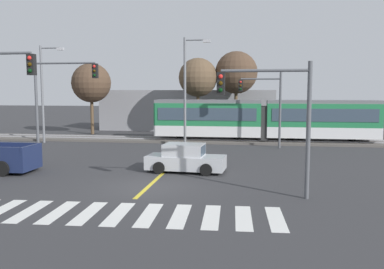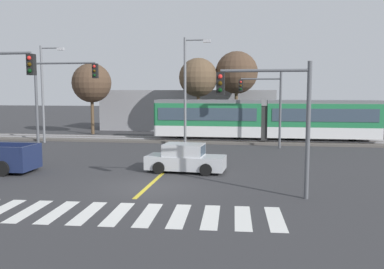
% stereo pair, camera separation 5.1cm
% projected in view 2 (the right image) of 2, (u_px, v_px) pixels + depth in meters
% --- Properties ---
extents(ground_plane, '(200.00, 200.00, 0.00)m').
position_uv_depth(ground_plane, '(147.00, 187.00, 18.36)').
color(ground_plane, '#333335').
extents(track_bed, '(120.00, 4.00, 0.18)m').
position_uv_depth(track_bed, '(198.00, 140.00, 35.42)').
color(track_bed, '#56514C').
rests_on(track_bed, ground).
extents(rail_near, '(120.00, 0.08, 0.10)m').
position_uv_depth(rail_near, '(197.00, 140.00, 34.70)').
color(rail_near, '#939399').
rests_on(rail_near, track_bed).
extents(rail_far, '(120.00, 0.08, 0.10)m').
position_uv_depth(rail_far, '(200.00, 138.00, 36.12)').
color(rail_far, '#939399').
rests_on(rail_far, track_bed).
extents(light_rail_tram, '(18.50, 2.64, 3.43)m').
position_uv_depth(light_rail_tram, '(264.00, 118.00, 34.38)').
color(light_rail_tram, silver).
rests_on(light_rail_tram, track_bed).
extents(crosswalk_stripe_1, '(0.69, 2.82, 0.01)m').
position_uv_depth(crosswalk_stripe_1, '(0.00, 210.00, 14.82)').
color(crosswalk_stripe_1, silver).
rests_on(crosswalk_stripe_1, ground).
extents(crosswalk_stripe_2, '(0.69, 2.82, 0.01)m').
position_uv_depth(crosswalk_stripe_2, '(29.00, 211.00, 14.71)').
color(crosswalk_stripe_2, silver).
rests_on(crosswalk_stripe_2, ground).
extents(crosswalk_stripe_3, '(0.69, 2.82, 0.01)m').
position_uv_depth(crosswalk_stripe_3, '(58.00, 212.00, 14.60)').
color(crosswalk_stripe_3, silver).
rests_on(crosswalk_stripe_3, ground).
extents(crosswalk_stripe_4, '(0.69, 2.82, 0.01)m').
position_uv_depth(crosswalk_stripe_4, '(88.00, 213.00, 14.49)').
color(crosswalk_stripe_4, silver).
rests_on(crosswalk_stripe_4, ground).
extents(crosswalk_stripe_5, '(0.69, 2.82, 0.01)m').
position_uv_depth(crosswalk_stripe_5, '(118.00, 214.00, 14.38)').
color(crosswalk_stripe_5, silver).
rests_on(crosswalk_stripe_5, ground).
extents(crosswalk_stripe_6, '(0.69, 2.82, 0.01)m').
position_uv_depth(crosswalk_stripe_6, '(148.00, 215.00, 14.26)').
color(crosswalk_stripe_6, silver).
rests_on(crosswalk_stripe_6, ground).
extents(crosswalk_stripe_7, '(0.69, 2.82, 0.01)m').
position_uv_depth(crosswalk_stripe_7, '(179.00, 216.00, 14.15)').
color(crosswalk_stripe_7, silver).
rests_on(crosswalk_stripe_7, ground).
extents(crosswalk_stripe_8, '(0.69, 2.82, 0.01)m').
position_uv_depth(crosswalk_stripe_8, '(211.00, 217.00, 14.04)').
color(crosswalk_stripe_8, silver).
rests_on(crosswalk_stripe_8, ground).
extents(crosswalk_stripe_9, '(0.69, 2.82, 0.01)m').
position_uv_depth(crosswalk_stripe_9, '(243.00, 218.00, 13.93)').
color(crosswalk_stripe_9, silver).
rests_on(crosswalk_stripe_9, ground).
extents(crosswalk_stripe_10, '(0.69, 2.82, 0.01)m').
position_uv_depth(crosswalk_stripe_10, '(275.00, 219.00, 13.82)').
color(crosswalk_stripe_10, silver).
rests_on(crosswalk_stripe_10, ground).
extents(lane_centre_line, '(0.20, 17.41, 0.01)m').
position_uv_depth(lane_centre_line, '(175.00, 162.00, 24.90)').
color(lane_centre_line, gold).
rests_on(lane_centre_line, ground).
extents(sedan_crossing, '(4.31, 2.13, 1.52)m').
position_uv_depth(sedan_crossing, '(185.00, 159.00, 21.86)').
color(sedan_crossing, '#B7BABF').
rests_on(sedan_crossing, ground).
extents(traffic_light_near_right, '(3.75, 0.38, 5.50)m').
position_uv_depth(traffic_light_near_right, '(275.00, 107.00, 16.21)').
color(traffic_light_near_right, '#515459').
rests_on(traffic_light_near_right, ground).
extents(traffic_light_far_right, '(3.25, 0.38, 5.85)m').
position_uv_depth(traffic_light_far_right, '(266.00, 99.00, 30.83)').
color(traffic_light_far_right, '#515459').
rests_on(traffic_light_far_right, ground).
extents(traffic_light_mid_left, '(4.25, 0.38, 6.58)m').
position_uv_depth(traffic_light_mid_left, '(56.00, 91.00, 25.73)').
color(traffic_light_mid_left, '#515459').
rests_on(traffic_light_mid_left, ground).
extents(street_lamp_west, '(2.12, 0.28, 8.10)m').
position_uv_depth(street_lamp_west, '(45.00, 88.00, 33.93)').
color(street_lamp_west, slate).
rests_on(street_lamp_west, ground).
extents(street_lamp_centre, '(2.07, 0.28, 8.46)m').
position_uv_depth(street_lamp_centre, '(187.00, 85.00, 31.63)').
color(street_lamp_centre, slate).
rests_on(street_lamp_centre, ground).
extents(bare_tree_far_west, '(3.94, 3.94, 7.15)m').
position_uv_depth(bare_tree_far_west, '(92.00, 83.00, 40.85)').
color(bare_tree_far_west, brown).
rests_on(bare_tree_far_west, ground).
extents(bare_tree_west, '(3.78, 3.78, 7.58)m').
position_uv_depth(bare_tree_west, '(198.00, 78.00, 39.58)').
color(bare_tree_west, brown).
rests_on(bare_tree_west, ground).
extents(bare_tree_east, '(4.15, 4.15, 8.24)m').
position_uv_depth(bare_tree_east, '(237.00, 73.00, 39.76)').
color(bare_tree_east, brown).
rests_on(bare_tree_east, ground).
extents(building_backdrop_far, '(19.25, 6.00, 4.47)m').
position_uv_depth(building_backdrop_far, '(189.00, 110.00, 46.50)').
color(building_backdrop_far, gray).
rests_on(building_backdrop_far, ground).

